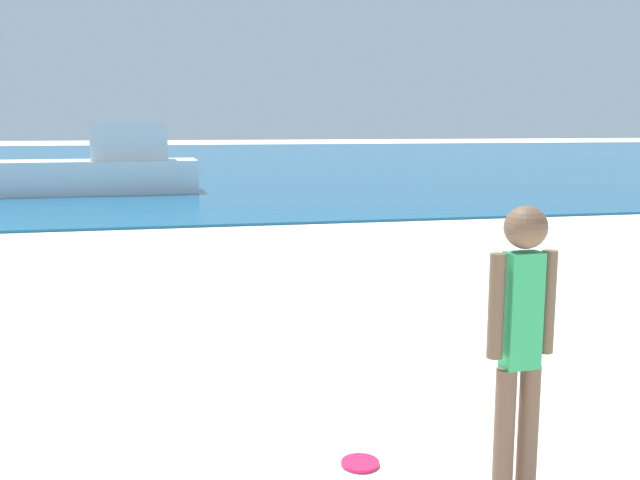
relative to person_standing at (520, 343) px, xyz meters
The scene contains 4 objects.
water 41.61m from the person_standing, 90.71° to the left, with size 160.00×60.00×0.06m, color #14567F.
person_standing is the anchor object (origin of this frame).
frisbee 1.39m from the person_standing, 133.71° to the left, with size 0.24×0.24×0.03m, color #E51E4C.
boat_near 19.73m from the person_standing, 100.92° to the left, with size 6.33×2.21×2.13m.
Camera 1 is at (-1.33, 0.77, 2.15)m, focal length 39.89 mm.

